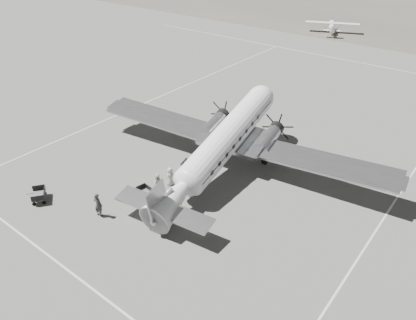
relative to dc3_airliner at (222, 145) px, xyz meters
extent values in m
plane|color=slate|center=(1.41, -1.47, -2.75)|extent=(260.00, 260.00, 0.00)
cube|color=silver|center=(1.41, -15.47, -2.75)|extent=(60.00, 0.15, 0.01)
cube|color=silver|center=(13.41, -1.47, -2.75)|extent=(0.15, 80.00, 0.01)
cube|color=silver|center=(-16.59, 8.53, -2.75)|extent=(0.15, 60.00, 0.01)
cube|color=silver|center=(1.41, 38.53, -2.75)|extent=(90.00, 0.15, 0.01)
imported|color=#2E2E2E|center=(-3.69, -10.60, -1.75)|extent=(0.79, 0.58, 2.00)
imported|color=silver|center=(-2.15, -5.71, -1.83)|extent=(1.07, 1.13, 1.84)
imported|color=#B9B9B7|center=(-2.23, -4.27, -1.92)|extent=(0.57, 0.84, 1.67)
camera|label=1|loc=(17.65, -24.58, 16.69)|focal=35.00mm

